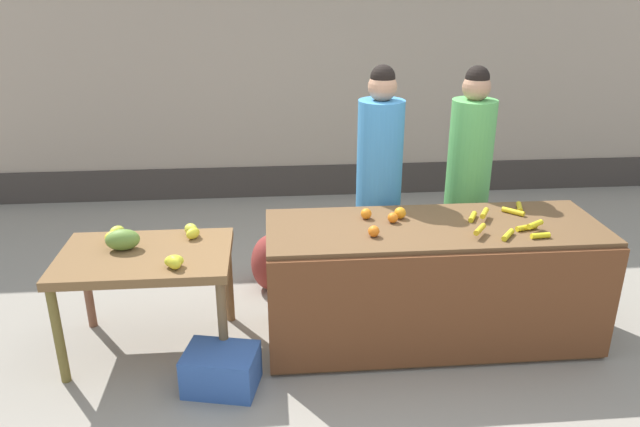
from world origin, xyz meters
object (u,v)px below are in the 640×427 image
at_px(vendor_woman_green_shirt, 468,181).
at_px(produce_sack, 270,262).
at_px(vendor_woman_blue_shirt, 379,186).
at_px(produce_crate, 221,370).

relative_size(vendor_woman_green_shirt, produce_sack, 3.91).
bearing_deg(vendor_woman_green_shirt, vendor_woman_blue_shirt, -172.68).
relative_size(vendor_woman_blue_shirt, produce_sack, 3.97).
height_order(vendor_woman_blue_shirt, produce_sack, vendor_woman_blue_shirt).
bearing_deg(produce_crate, vendor_woman_green_shirt, 32.66).
distance_m(produce_crate, produce_sack, 1.32).
bearing_deg(vendor_woman_blue_shirt, produce_crate, -136.15).
bearing_deg(vendor_woman_green_shirt, produce_crate, -147.34).
relative_size(vendor_woman_blue_shirt, vendor_woman_green_shirt, 1.02).
relative_size(vendor_woman_blue_shirt, produce_crate, 4.13).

